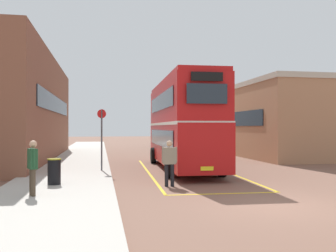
{
  "coord_description": "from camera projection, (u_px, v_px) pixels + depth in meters",
  "views": [
    {
      "loc": [
        -4.97,
        -9.83,
        2.26
      ],
      "look_at": [
        -0.73,
        13.24,
        2.35
      ],
      "focal_mm": 39.13,
      "sensor_mm": 36.0,
      "label": 1
    }
  ],
  "objects": [
    {
      "name": "double_decker_bus",
      "position": [
        182.0,
        123.0,
        19.82
      ],
      "size": [
        3.0,
        10.88,
        4.75
      ],
      "color": "black",
      "rests_on": "ground"
    },
    {
      "name": "bay_marking_yellow",
      "position": [
        190.0,
        173.0,
        17.88
      ],
      "size": [
        4.55,
        12.95,
        0.01
      ],
      "color": "gold",
      "rests_on": "ground"
    },
    {
      "name": "depot_building_right",
      "position": [
        272.0,
        121.0,
        30.68
      ],
      "size": [
        7.44,
        16.48,
        5.66
      ],
      "color": "#AD7A56",
      "rests_on": "ground"
    },
    {
      "name": "sidewalk_left",
      "position": [
        79.0,
        158.0,
        25.9
      ],
      "size": [
        4.0,
        57.6,
        0.14
      ],
      "primitive_type": "cube",
      "color": "#B2ADA3",
      "rests_on": "ground"
    },
    {
      "name": "brick_building_left",
      "position": [
        6.0,
        109.0,
        25.17
      ],
      "size": [
        6.63,
        20.78,
        7.04
      ],
      "color": "brown",
      "rests_on": "ground"
    },
    {
      "name": "single_deck_bus",
      "position": [
        180.0,
        133.0,
        41.62
      ],
      "size": [
        3.38,
        9.29,
        3.02
      ],
      "color": "black",
      "rests_on": "ground"
    },
    {
      "name": "ground_plane",
      "position": [
        175.0,
        161.0,
        24.72
      ],
      "size": [
        135.6,
        135.6,
        0.0
      ],
      "primitive_type": "plane",
      "color": "brown"
    },
    {
      "name": "pedestrian_waiting_near",
      "position": [
        33.0,
        164.0,
        11.35
      ],
      "size": [
        0.39,
        0.54,
        1.71
      ],
      "color": "#473828",
      "rests_on": "sidewalk_left"
    },
    {
      "name": "bus_stop_sign",
      "position": [
        102.0,
        134.0,
        18.06
      ],
      "size": [
        0.43,
        0.14,
        3.01
      ],
      "color": "#4C4C51",
      "rests_on": "sidewalk_left"
    },
    {
      "name": "pedestrian_boarding",
      "position": [
        169.0,
        160.0,
        13.97
      ],
      "size": [
        0.59,
        0.27,
        1.76
      ],
      "color": "black",
      "rests_on": "ground"
    },
    {
      "name": "litter_bin",
      "position": [
        54.0,
        171.0,
        13.57
      ],
      "size": [
        0.5,
        0.5,
        0.96
      ],
      "color": "black",
      "rests_on": "sidewalk_left"
    }
  ]
}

